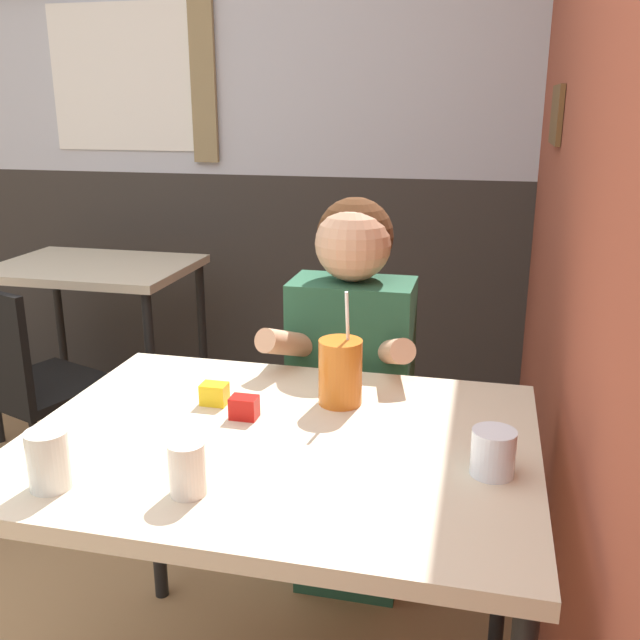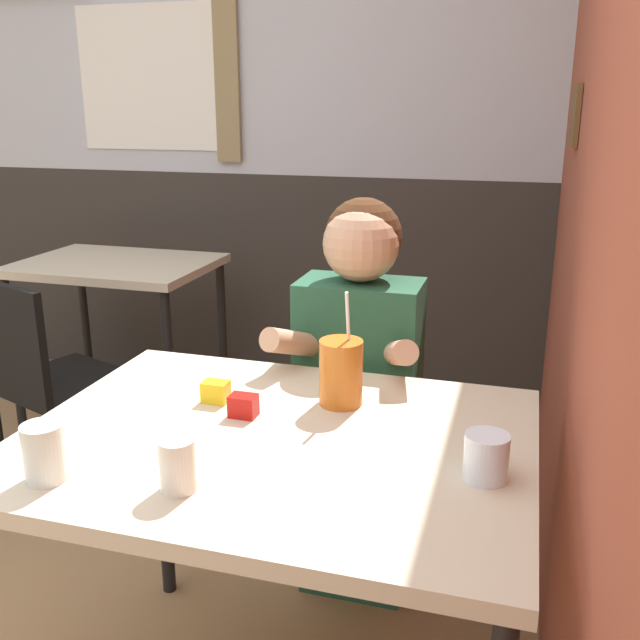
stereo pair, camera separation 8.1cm
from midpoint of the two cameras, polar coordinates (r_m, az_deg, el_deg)
brick_wall_right at (r=2.13m, az=19.07°, el=13.87°), size 0.08×4.39×2.70m
back_wall at (r=3.54m, az=-5.98°, el=15.65°), size 5.61×0.09×2.70m
main_table at (r=1.55m, az=-4.79°, el=-11.50°), size 1.07×0.82×0.76m
background_table at (r=3.29m, az=-18.21°, el=2.67°), size 0.84×0.61×0.76m
chair_near_window at (r=2.80m, az=-23.36°, el=-4.24°), size 0.51×0.51×0.84m
person_seated at (r=2.06m, az=1.38°, el=-5.88°), size 0.42×0.41×1.19m
cocktail_pitcher at (r=1.64m, az=0.23°, el=-4.18°), size 0.10×0.10×0.27m
glass_near_pitcher at (r=1.38m, az=12.04°, el=-10.35°), size 0.08×0.08×0.09m
glass_center at (r=1.41m, az=-22.45°, el=-10.30°), size 0.08×0.08×0.11m
glass_far_side at (r=1.32m, az=-12.34°, el=-11.55°), size 0.07×0.07×0.10m
condiment_ketchup at (r=1.60m, az=-7.54°, el=-6.97°), size 0.06×0.04×0.05m
condiment_mustard at (r=1.68m, az=-9.82°, el=-5.86°), size 0.06×0.04×0.05m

